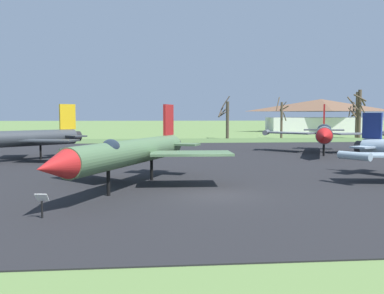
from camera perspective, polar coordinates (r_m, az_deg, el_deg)
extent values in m
plane|color=#607F42|center=(22.39, 3.25, -6.42)|extent=(600.00, 600.00, 0.00)
cube|color=black|center=(37.57, -0.27, -2.05)|extent=(76.79, 51.48, 0.05)
cube|color=#4D6A38|center=(69.14, -2.59, 0.83)|extent=(136.79, 12.00, 0.06)
cylinder|color=#33383D|center=(40.91, -22.87, 0.99)|extent=(10.16, 9.41, 1.43)
cylinder|color=black|center=(44.01, -15.16, 1.38)|extent=(1.26, 1.27, 1.00)
cube|color=#33383D|center=(44.46, -22.15, 1.10)|extent=(2.92, 4.80, 0.13)
cube|color=#33383D|center=(39.14, -18.39, 0.81)|extent=(4.96, 3.31, 0.13)
cube|color=yellow|center=(43.50, -16.19, 3.88)|extent=(1.37, 1.26, 2.44)
cube|color=#33383D|center=(44.67, -17.14, 1.52)|extent=(2.44, 2.49, 0.13)
cube|color=#33383D|center=(42.35, -15.27, 1.42)|extent=(2.44, 2.49, 0.13)
cylinder|color=black|center=(42.21, -19.44, -0.72)|extent=(0.19, 0.19, 1.34)
cylinder|color=black|center=(33.15, 21.59, -0.02)|extent=(1.14, 1.07, 0.90)
cylinder|color=#8EA3B2|center=(26.97, 20.75, -1.11)|extent=(1.45, 2.03, 0.48)
cube|color=navy|center=(32.67, 22.79, 2.62)|extent=(0.86, 1.34, 1.82)
cube|color=#8EA3B2|center=(31.78, 21.84, -0.02)|extent=(2.02, 1.86, 0.12)
cube|color=#8EA3B2|center=(33.61, 23.82, 0.14)|extent=(2.02, 1.86, 0.12)
cylinder|color=#565B60|center=(47.90, 17.11, 1.80)|extent=(6.61, 13.24, 1.58)
cone|color=red|center=(40.26, 17.16, 1.37)|extent=(1.96, 2.07, 1.45)
cylinder|color=black|center=(55.03, 17.08, 2.10)|extent=(1.35, 1.22, 1.10)
ellipsoid|color=#19232D|center=(45.75, 17.13, 2.24)|extent=(1.17, 2.21, 1.10)
cube|color=#565B60|center=(49.82, 12.94, 1.83)|extent=(5.58, 5.90, 0.15)
cube|color=#565B60|center=(49.85, 21.25, 1.65)|extent=(5.84, 2.96, 0.15)
cylinder|color=#565B60|center=(50.80, 9.82, 1.92)|extent=(1.50, 2.56, 0.59)
cube|color=red|center=(54.13, 17.13, 4.17)|extent=(0.77, 1.53, 2.40)
cube|color=#565B60|center=(53.99, 15.69, 2.21)|extent=(2.41, 2.12, 0.15)
cube|color=#565B60|center=(54.00, 18.48, 2.15)|extent=(2.41, 2.12, 0.15)
cylinder|color=black|center=(44.99, 17.08, -0.29)|extent=(0.21, 0.21, 1.47)
cylinder|color=black|center=(50.98, 17.06, 0.23)|extent=(0.21, 0.21, 1.47)
cylinder|color=#4C6B47|center=(24.53, -7.96, -0.68)|extent=(6.28, 11.94, 1.43)
cone|color=#B21E1E|center=(18.36, -17.98, -2.50)|extent=(2.02, 2.40, 1.32)
cylinder|color=black|center=(30.47, -2.56, 0.31)|extent=(1.23, 1.12, 1.00)
ellipsoid|color=#19232D|center=(22.33, -10.75, -0.19)|extent=(1.01, 1.90, 0.95)
cube|color=#4C6B47|center=(27.25, -12.36, -0.48)|extent=(5.08, 5.12, 0.13)
cube|color=#4C6B47|center=(24.72, -0.12, -0.85)|extent=(4.72, 2.67, 0.13)
cube|color=#B21E1E|center=(29.63, -3.14, 3.62)|extent=(0.77, 1.47, 2.11)
cube|color=#4C6B47|center=(30.04, -5.39, 0.44)|extent=(2.25, 1.97, 0.13)
cube|color=#4C6B47|center=(29.14, -0.98, 0.34)|extent=(2.25, 1.97, 0.13)
cylinder|color=black|center=(22.29, -11.04, -4.80)|extent=(0.19, 0.19, 1.34)
cylinder|color=black|center=(27.14, -5.38, -3.13)|extent=(0.19, 0.19, 1.34)
cylinder|color=black|center=(18.26, -19.27, -7.92)|extent=(0.08, 0.08, 0.73)
cube|color=white|center=(18.16, -19.31, -6.32)|extent=(0.54, 0.33, 0.32)
cylinder|color=#42382D|center=(75.71, 4.73, 3.57)|extent=(0.54, 0.54, 6.54)
cylinder|color=#42382D|center=(76.56, 4.29, 4.50)|extent=(2.05, 1.07, 1.29)
cylinder|color=#42382D|center=(76.35, 4.36, 4.88)|extent=(1.64, 0.97, 1.47)
cylinder|color=#42382D|center=(76.29, 4.58, 6.11)|extent=(1.33, 0.46, 1.81)
cylinder|color=#42382D|center=(76.08, 3.86, 4.74)|extent=(1.42, 2.41, 2.12)
cylinder|color=brown|center=(78.48, 11.79, 3.49)|extent=(0.42, 0.42, 6.46)
cylinder|color=brown|center=(78.23, 12.19, 3.96)|extent=(1.00, 1.10, 1.56)
cylinder|color=brown|center=(79.23, 12.15, 5.04)|extent=(1.38, 1.52, 1.03)
cylinder|color=brown|center=(78.74, 11.33, 5.64)|extent=(1.11, 1.42, 2.47)
cylinder|color=brown|center=(79.06, 12.00, 5.37)|extent=(1.13, 0.98, 1.56)
cylinder|color=brown|center=(83.49, 21.04, 3.98)|extent=(0.55, 0.55, 8.33)
cylinder|color=brown|center=(82.84, 20.52, 4.29)|extent=(0.80, 2.18, 1.90)
cylinder|color=brown|center=(82.60, 20.57, 5.43)|extent=(1.31, 2.41, 2.58)
cylinder|color=brown|center=(83.65, 20.22, 4.49)|extent=(1.57, 2.24, 2.04)
cylinder|color=brown|center=(83.41, 21.33, 4.10)|extent=(0.62, 0.62, 8.71)
cylinder|color=brown|center=(82.42, 21.40, 6.10)|extent=(2.16, 1.22, 1.47)
cylinder|color=brown|center=(83.37, 20.66, 4.74)|extent=(1.21, 2.19, 2.60)
cylinder|color=brown|center=(83.08, 21.73, 5.65)|extent=(1.48, 1.00, 1.63)
cylinder|color=brown|center=(84.17, 20.95, 4.22)|extent=(2.05, 0.64, 1.42)
cylinder|color=brown|center=(82.92, 21.71, 4.64)|extent=(1.60, 0.78, 2.04)
cube|color=silver|center=(111.97, 16.70, 2.86)|extent=(26.84, 15.09, 3.57)
pyramid|color=brown|center=(111.97, 16.75, 5.33)|extent=(28.18, 15.84, 3.05)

